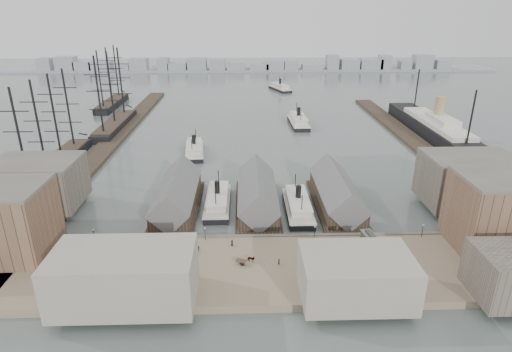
{
  "coord_description": "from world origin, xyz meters",
  "views": [
    {
      "loc": [
        -4.16,
        -109.64,
        61.9
      ],
      "look_at": [
        0.0,
        30.0,
        6.0
      ],
      "focal_mm": 30.0,
      "sensor_mm": 36.0,
      "label": 1
    }
  ],
  "objects_px": {
    "tram": "(373,245)",
    "horse_cart_left": "(145,249)",
    "ferry_docked_west": "(218,200)",
    "horse_cart_center": "(248,260)",
    "ocean_steamer": "(436,129)",
    "horse_cart_right": "(343,274)"
  },
  "relations": [
    {
      "from": "ocean_steamer",
      "to": "horse_cart_center",
      "type": "height_order",
      "value": "ocean_steamer"
    },
    {
      "from": "horse_cart_left",
      "to": "horse_cart_right",
      "type": "relative_size",
      "value": 0.94
    },
    {
      "from": "tram",
      "to": "horse_cart_left",
      "type": "height_order",
      "value": "tram"
    },
    {
      "from": "tram",
      "to": "ocean_steamer",
      "type": "bearing_deg",
      "value": 51.07
    },
    {
      "from": "ferry_docked_west",
      "to": "horse_cart_left",
      "type": "relative_size",
      "value": 5.86
    },
    {
      "from": "horse_cart_left",
      "to": "ocean_steamer",
      "type": "bearing_deg",
      "value": -14.52
    },
    {
      "from": "horse_cart_center",
      "to": "ferry_docked_west",
      "type": "bearing_deg",
      "value": 34.1
    },
    {
      "from": "tram",
      "to": "horse_cart_right",
      "type": "xyz_separation_m",
      "value": [
        -10.3,
        -11.13,
        -1.13
      ]
    },
    {
      "from": "ferry_docked_west",
      "to": "horse_cart_center",
      "type": "distance_m",
      "value": 38.01
    },
    {
      "from": "horse_cart_center",
      "to": "horse_cart_right",
      "type": "height_order",
      "value": "horse_cart_center"
    },
    {
      "from": "horse_cart_left",
      "to": "horse_cart_right",
      "type": "distance_m",
      "value": 50.76
    },
    {
      "from": "ferry_docked_west",
      "to": "tram",
      "type": "relative_size",
      "value": 2.41
    },
    {
      "from": "ferry_docked_west",
      "to": "horse_cart_right",
      "type": "bearing_deg",
      "value": -53.77
    },
    {
      "from": "tram",
      "to": "ferry_docked_west",
      "type": "bearing_deg",
      "value": 133.67
    },
    {
      "from": "ferry_docked_west",
      "to": "ocean_steamer",
      "type": "bearing_deg",
      "value": 35.88
    },
    {
      "from": "ocean_steamer",
      "to": "horse_cart_left",
      "type": "relative_size",
      "value": 23.01
    },
    {
      "from": "ferry_docked_west",
      "to": "tram",
      "type": "xyz_separation_m",
      "value": [
        42.17,
        -32.37,
        1.73
      ]
    },
    {
      "from": "tram",
      "to": "horse_cart_center",
      "type": "distance_m",
      "value": 32.81
    },
    {
      "from": "horse_cart_right",
      "to": "horse_cart_left",
      "type": "bearing_deg",
      "value": 48.92
    },
    {
      "from": "ferry_docked_west",
      "to": "ocean_steamer",
      "type": "xyz_separation_m",
      "value": [
        105.0,
        75.96,
        2.25
      ]
    },
    {
      "from": "ferry_docked_west",
      "to": "horse_cart_right",
      "type": "xyz_separation_m",
      "value": [
        31.87,
        -43.5,
        0.6
      ]
    },
    {
      "from": "horse_cart_left",
      "to": "horse_cart_center",
      "type": "bearing_deg",
      "value": -67.85
    }
  ]
}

